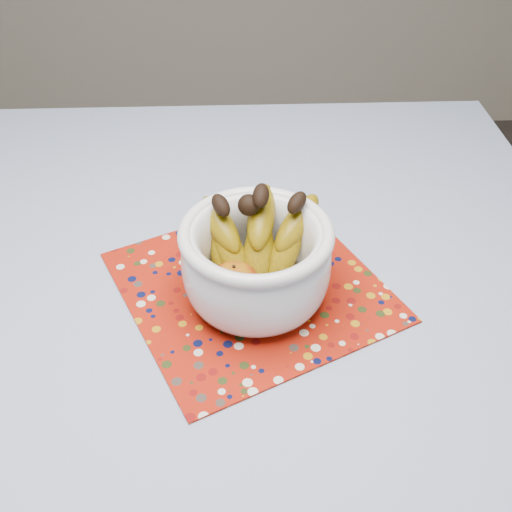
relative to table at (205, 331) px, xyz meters
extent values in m
cube|color=brown|center=(0.00, 0.00, 0.06)|extent=(1.20, 1.20, 0.04)
cylinder|color=brown|center=(-0.53, 0.53, -0.32)|extent=(0.06, 0.06, 0.71)
cylinder|color=brown|center=(0.53, 0.53, -0.32)|extent=(0.06, 0.06, 0.71)
cube|color=slate|center=(0.00, 0.00, 0.08)|extent=(1.32, 1.32, 0.01)
cube|color=#951608|center=(0.08, 0.01, 0.09)|extent=(0.51, 0.51, 0.00)
cylinder|color=silver|center=(0.09, -0.01, 0.10)|extent=(0.11, 0.11, 0.01)
cylinder|color=silver|center=(0.09, -0.01, 0.11)|extent=(0.17, 0.17, 0.01)
torus|color=silver|center=(0.09, -0.01, 0.22)|extent=(0.22, 0.22, 0.02)
ellipsoid|color=#700704|center=(0.05, -0.05, 0.15)|extent=(0.07, 0.07, 0.07)
sphere|color=black|center=(0.08, 0.04, 0.23)|extent=(0.03, 0.03, 0.03)
camera|label=1|loc=(0.06, -0.69, 0.74)|focal=42.00mm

